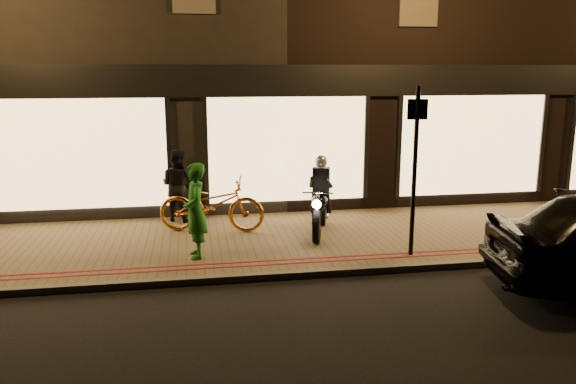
# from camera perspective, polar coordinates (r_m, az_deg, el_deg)

# --- Properties ---
(ground) EXTENTS (90.00, 90.00, 0.00)m
(ground) POSITION_cam_1_polar(r_m,az_deg,el_deg) (9.46, 4.02, -8.65)
(ground) COLOR black
(ground) RESTS_ON ground
(sidewalk) EXTENTS (50.00, 4.00, 0.12)m
(sidewalk) POSITION_cam_1_polar(r_m,az_deg,el_deg) (11.29, 1.62, -4.82)
(sidewalk) COLOR brown
(sidewalk) RESTS_ON ground
(kerb_stone) EXTENTS (50.00, 0.14, 0.12)m
(kerb_stone) POSITION_cam_1_polar(r_m,az_deg,el_deg) (9.48, 3.95, -8.20)
(kerb_stone) COLOR #59544C
(kerb_stone) RESTS_ON ground
(red_kerb_lines) EXTENTS (50.00, 0.26, 0.01)m
(red_kerb_lines) POSITION_cam_1_polar(r_m,az_deg,el_deg) (9.92, 3.28, -6.88)
(red_kerb_lines) COLOR maroon
(red_kerb_lines) RESTS_ON sidewalk
(building_row) EXTENTS (48.00, 10.11, 8.50)m
(building_row) POSITION_cam_1_polar(r_m,az_deg,el_deg) (17.73, -2.87, 15.03)
(building_row) COLOR black
(building_row) RESTS_ON ground
(motorcycle) EXTENTS (0.83, 1.88, 1.59)m
(motorcycle) POSITION_cam_1_polar(r_m,az_deg,el_deg) (11.38, 3.29, -1.17)
(motorcycle) COLOR black
(motorcycle) RESTS_ON sidewalk
(sign_post) EXTENTS (0.35, 0.09, 3.00)m
(sign_post) POSITION_cam_1_polar(r_m,az_deg,el_deg) (10.04, 12.77, 2.93)
(sign_post) COLOR black
(sign_post) RESTS_ON sidewalk
(bicycle_gold) EXTENTS (2.27, 1.21, 1.13)m
(bicycle_gold) POSITION_cam_1_polar(r_m,az_deg,el_deg) (11.60, -7.77, -1.25)
(bicycle_gold) COLOR #C27622
(bicycle_gold) RESTS_ON sidewalk
(bicycle_dark) EXTENTS (1.88, 0.91, 1.09)m
(bicycle_dark) POSITION_cam_1_polar(r_m,az_deg,el_deg) (11.91, 26.96, -2.25)
(bicycle_dark) COLOR black
(bicycle_dark) RESTS_ON sidewalk
(person_green) EXTENTS (0.47, 0.66, 1.69)m
(person_green) POSITION_cam_1_polar(r_m,az_deg,el_deg) (9.95, -9.40, -1.90)
(person_green) COLOR #1C6C1C
(person_green) RESTS_ON sidewalk
(person_dark) EXTENTS (0.97, 0.92, 1.58)m
(person_dark) POSITION_cam_1_polar(r_m,az_deg,el_deg) (12.52, -11.17, 0.67)
(person_dark) COLOR black
(person_dark) RESTS_ON sidewalk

